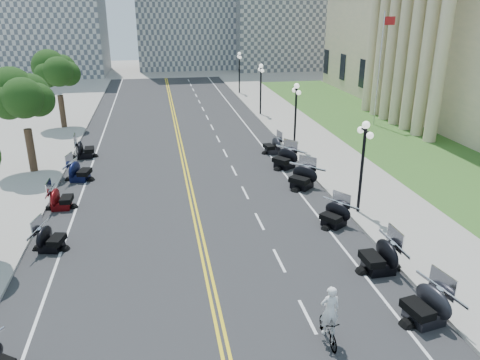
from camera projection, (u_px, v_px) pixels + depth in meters
ground at (207, 267)px, 20.05m from camera, size 160.00×160.00×0.00m
road at (189, 184)px, 29.25m from camera, size 16.00×90.00×0.01m
centerline_yellow_a at (187, 184)px, 29.23m from camera, size 0.12×90.00×0.00m
centerline_yellow_b at (191, 184)px, 29.26m from camera, size 0.12×90.00×0.00m
edge_line_north at (288, 178)px, 30.31m from camera, size 0.12×90.00×0.00m
edge_line_south at (83, 191)px, 28.18m from camera, size 0.12×90.00×0.00m
lane_dash_5 at (307, 316)px, 16.90m from camera, size 0.12×2.00×0.00m
lane_dash_6 at (279, 260)px, 20.58m from camera, size 0.12×2.00×0.00m
lane_dash_7 at (259, 221)px, 24.26m from camera, size 0.12×2.00×0.00m
lane_dash_8 at (245, 193)px, 27.94m from camera, size 0.12×2.00×0.00m
lane_dash_9 at (234, 170)px, 31.62m from camera, size 0.12×2.00×0.00m
lane_dash_10 at (225, 153)px, 35.30m from camera, size 0.12×2.00×0.00m
lane_dash_11 at (218, 139)px, 38.98m from camera, size 0.12×2.00×0.00m
lane_dash_12 at (212, 127)px, 42.66m from camera, size 0.12×2.00×0.00m
lane_dash_13 at (207, 117)px, 46.34m from camera, size 0.12×2.00×0.00m
lane_dash_14 at (203, 109)px, 50.02m from camera, size 0.12×2.00×0.00m
lane_dash_15 at (199, 102)px, 53.70m from camera, size 0.12×2.00×0.00m
lane_dash_16 at (196, 95)px, 57.38m from camera, size 0.12×2.00×0.00m
lane_dash_17 at (193, 90)px, 61.06m from camera, size 0.12×2.00×0.00m
lane_dash_18 at (191, 85)px, 64.74m from camera, size 0.12×2.00×0.00m
lane_dash_19 at (189, 80)px, 68.42m from camera, size 0.12×2.00×0.00m
sidewalk_north at (347, 173)px, 30.97m from camera, size 5.00×90.00×0.15m
sidewalk_south at (10, 195)px, 27.47m from camera, size 5.00×90.00×0.15m
lawn at (389, 137)px, 39.51m from camera, size 9.00×60.00×0.10m
distant_block_c at (291, 1)px, 79.62m from camera, size 20.00×14.00×22.00m
street_lamp_2 at (362, 168)px, 24.24m from camera, size 0.50×1.20×4.90m
street_lamp_3 at (295, 117)px, 35.28m from camera, size 0.50×1.20×4.90m
street_lamp_4 at (261, 89)px, 46.32m from camera, size 0.50×1.20×4.90m
street_lamp_5 at (239, 73)px, 57.36m from camera, size 0.50×1.20×4.90m
flagpole at (379, 71)px, 41.52m from camera, size 1.10×0.20×10.00m
tree_3 at (23, 102)px, 29.58m from camera, size 4.80×4.80×9.20m
tree_4 at (57, 75)px, 40.62m from camera, size 4.80×4.80×9.20m
motorcycle_n_4 at (426, 303)px, 16.40m from camera, size 2.51×2.51×1.50m
motorcycle_n_5 at (380, 255)px, 19.53m from camera, size 2.24×2.24×1.53m
motorcycle_n_6 at (334, 214)px, 23.59m from camera, size 2.65×2.65×1.34m
motorcycle_n_7 at (302, 176)px, 28.43m from camera, size 3.05×3.05×1.51m
motorcycle_n_8 at (285, 157)px, 31.93m from camera, size 3.00×3.00×1.51m
motorcycle_n_9 at (273, 145)px, 35.08m from camera, size 2.16×2.16×1.34m
motorcycle_s_6 at (50, 237)px, 21.28m from camera, size 2.20×2.20×1.28m
motorcycle_s_7 at (61, 197)px, 25.58m from camera, size 1.95×1.95×1.33m
motorcycle_s_8 at (79, 170)px, 29.65m from camera, size 2.44×2.44×1.42m
motorcycle_s_9 at (85, 148)px, 34.07m from camera, size 2.18×2.18×1.43m
bicycle at (328, 329)px, 15.49m from camera, size 0.47×1.63×0.98m
cyclist_rider at (331, 294)px, 14.99m from camera, size 0.66×0.43×1.80m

